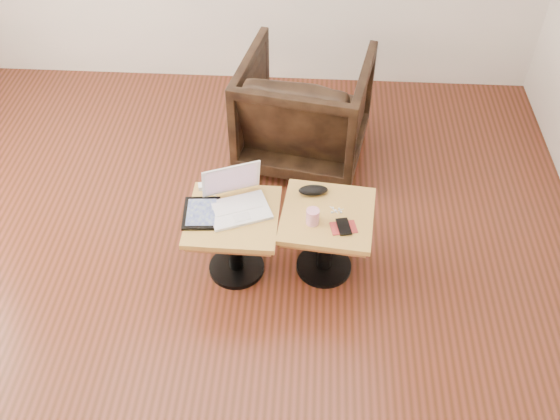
# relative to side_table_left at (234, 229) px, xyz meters

# --- Properties ---
(room_shell) EXTENTS (4.52, 4.52, 2.71)m
(room_shell) POSITION_rel_side_table_left_xyz_m (-0.16, -0.19, 1.02)
(room_shell) COLOR #3F1E0E
(room_shell) RESTS_ON ground
(side_table_left) EXTENTS (0.50, 0.50, 0.44)m
(side_table_left) POSITION_rel_side_table_left_xyz_m (0.00, 0.00, 0.00)
(side_table_left) COLOR black
(side_table_left) RESTS_ON ground
(side_table_right) EXTENTS (0.54, 0.54, 0.44)m
(side_table_right) POSITION_rel_side_table_left_xyz_m (0.51, 0.04, 0.00)
(side_table_right) COLOR black
(side_table_right) RESTS_ON ground
(laptop) EXTENTS (0.40, 0.37, 0.23)m
(laptop) POSITION_rel_side_table_left_xyz_m (0.01, 0.07, 0.16)
(laptop) COLOR white
(laptop) RESTS_ON side_table_left
(tablet) EXTENTS (0.21, 0.26, 0.02)m
(tablet) POSITION_rel_side_table_left_xyz_m (-0.17, -0.01, 0.12)
(tablet) COLOR black
(tablet) RESTS_ON side_table_left
(charging_adapter) EXTENTS (0.05, 0.05, 0.03)m
(charging_adapter) POSITION_rel_side_table_left_xyz_m (-0.19, 0.20, 0.12)
(charging_adapter) COLOR white
(charging_adapter) RESTS_ON side_table_left
(glasses_case) EXTENTS (0.17, 0.09, 0.05)m
(glasses_case) POSITION_rel_side_table_left_xyz_m (0.42, 0.19, 0.14)
(glasses_case) COLOR black
(glasses_case) RESTS_ON side_table_right
(striped_cup) EXTENTS (0.09, 0.09, 0.09)m
(striped_cup) POSITION_rel_side_table_left_xyz_m (0.43, -0.03, 0.16)
(striped_cup) COLOR #D3376E
(striped_cup) RESTS_ON side_table_right
(earbuds_tangle) EXTENTS (0.07, 0.05, 0.01)m
(earbuds_tangle) POSITION_rel_side_table_left_xyz_m (0.55, 0.06, 0.12)
(earbuds_tangle) COLOR white
(earbuds_tangle) RESTS_ON side_table_right
(phone_on_sleeve) EXTENTS (0.15, 0.13, 0.02)m
(phone_on_sleeve) POSITION_rel_side_table_left_xyz_m (0.59, -0.06, 0.12)
(phone_on_sleeve) COLOR maroon
(phone_on_sleeve) RESTS_ON side_table_right
(armchair) EXTENTS (0.94, 0.96, 0.75)m
(armchair) POSITION_rel_side_table_left_xyz_m (0.35, 1.09, 0.04)
(armchair) COLOR black
(armchair) RESTS_ON ground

